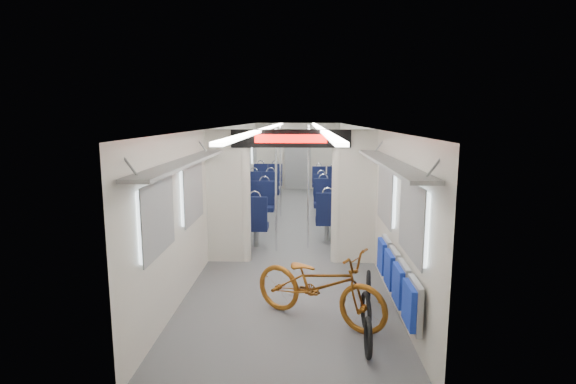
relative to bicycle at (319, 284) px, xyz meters
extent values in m
plane|color=#515456|center=(-0.41, 4.35, -0.47)|extent=(12.00, 12.00, 0.00)
cube|color=beige|center=(-1.86, 4.35, 0.68)|extent=(0.02, 12.00, 2.30)
cube|color=beige|center=(1.04, 4.35, 0.68)|extent=(0.02, 12.00, 2.30)
cube|color=beige|center=(-0.41, 10.35, 0.68)|extent=(2.90, 0.02, 2.30)
cube|color=beige|center=(-0.41, -1.65, 0.68)|extent=(2.90, 0.02, 2.30)
cube|color=silver|center=(-0.41, 4.35, 1.83)|extent=(2.90, 12.00, 0.02)
cube|color=white|center=(-0.96, 4.35, 1.80)|extent=(0.12, 11.40, 0.04)
cube|color=white|center=(0.14, 4.35, 1.80)|extent=(0.12, 11.40, 0.04)
cube|color=beige|center=(-1.54, 2.35, 0.53)|extent=(0.65, 0.18, 2.00)
cube|color=beige|center=(0.71, 2.35, 0.53)|extent=(0.65, 0.18, 2.00)
cube|color=beige|center=(-0.41, 2.35, 1.68)|extent=(2.90, 0.18, 0.30)
cylinder|color=beige|center=(-1.21, 2.35, 0.53)|extent=(0.20, 0.20, 2.00)
cylinder|color=beige|center=(0.39, 2.35, 0.53)|extent=(0.20, 0.20, 2.00)
cube|color=black|center=(-0.41, 2.24, 1.68)|extent=(2.00, 0.03, 0.30)
cube|color=#FF0C07|center=(-0.41, 2.21, 1.68)|extent=(1.20, 0.02, 0.14)
cube|color=silver|center=(-1.83, -0.45, 0.93)|extent=(0.04, 1.00, 0.75)
cube|color=silver|center=(1.01, -0.45, 0.93)|extent=(0.04, 1.00, 0.75)
cube|color=silver|center=(-1.83, 1.15, 0.93)|extent=(0.04, 1.00, 0.75)
cube|color=silver|center=(1.01, 1.15, 0.93)|extent=(0.04, 1.00, 0.75)
cube|color=silver|center=(-1.83, 3.85, 0.93)|extent=(0.04, 1.00, 0.75)
cube|color=silver|center=(1.01, 3.85, 0.93)|extent=(0.04, 1.00, 0.75)
cube|color=silver|center=(-1.83, 5.75, 0.93)|extent=(0.04, 1.00, 0.75)
cube|color=silver|center=(1.01, 5.75, 0.93)|extent=(0.04, 1.00, 0.75)
cube|color=silver|center=(-1.83, 7.65, 0.93)|extent=(0.04, 1.00, 0.75)
cube|color=silver|center=(1.01, 7.65, 0.93)|extent=(0.04, 1.00, 0.75)
cube|color=silver|center=(-1.83, 9.45, 0.93)|extent=(0.04, 1.00, 0.75)
cube|color=silver|center=(1.01, 9.45, 0.93)|extent=(0.04, 1.00, 0.75)
cube|color=gray|center=(-1.68, 0.35, 1.48)|extent=(0.30, 3.60, 0.04)
cube|color=gray|center=(0.86, 0.35, 1.48)|extent=(0.30, 3.60, 0.04)
cube|color=gray|center=(-1.68, 6.35, 1.48)|extent=(0.30, 7.60, 0.04)
cube|color=gray|center=(0.86, 6.35, 1.48)|extent=(0.30, 7.60, 0.04)
cube|color=gray|center=(-0.41, 10.29, 0.53)|extent=(0.90, 0.05, 2.00)
imported|color=#8D4E14|center=(0.00, 0.00, 0.00)|extent=(1.87, 1.47, 0.95)
cube|color=gray|center=(0.97, -0.82, 0.11)|extent=(0.06, 0.46, 0.52)
cube|color=#1128A1|center=(0.91, -0.82, 0.11)|extent=(0.06, 0.42, 0.44)
cube|color=gray|center=(0.97, -0.27, 0.11)|extent=(0.06, 0.46, 0.52)
cube|color=#1128A1|center=(0.91, -0.27, 0.11)|extent=(0.06, 0.42, 0.44)
cube|color=gray|center=(0.97, 0.28, 0.11)|extent=(0.06, 0.46, 0.52)
cube|color=#1128A1|center=(0.91, 0.28, 0.11)|extent=(0.06, 0.42, 0.44)
cube|color=gray|center=(0.97, 0.83, 0.11)|extent=(0.06, 0.46, 0.52)
cube|color=#1128A1|center=(0.91, 0.83, 0.11)|extent=(0.06, 0.42, 0.44)
torus|color=black|center=(0.49, -0.85, -0.28)|extent=(0.06, 0.45, 0.45)
torus|color=black|center=(0.55, -0.21, -0.27)|extent=(0.08, 0.46, 0.46)
torus|color=black|center=(0.68, 0.52, -0.26)|extent=(0.11, 0.48, 0.47)
cube|color=black|center=(-1.11, 3.20, -0.07)|extent=(0.47, 0.44, 0.10)
cylinder|color=gray|center=(-1.11, 3.20, -0.30)|extent=(0.10, 0.10, 0.35)
cube|color=black|center=(-1.11, 3.02, 0.26)|extent=(0.47, 0.08, 0.57)
torus|color=silver|center=(-1.11, 3.02, 0.55)|extent=(0.24, 0.03, 0.24)
cube|color=black|center=(-1.11, 4.96, -0.07)|extent=(0.47, 0.44, 0.10)
cylinder|color=gray|center=(-1.11, 4.96, -0.30)|extent=(0.10, 0.10, 0.35)
cube|color=black|center=(-1.11, 5.14, 0.26)|extent=(0.47, 0.08, 0.57)
torus|color=silver|center=(-1.11, 5.14, 0.55)|extent=(0.24, 0.03, 0.24)
cube|color=black|center=(-1.58, 3.20, -0.07)|extent=(0.47, 0.44, 0.10)
cylinder|color=gray|center=(-1.58, 3.20, -0.30)|extent=(0.10, 0.10, 0.35)
cube|color=black|center=(-1.58, 3.02, 0.26)|extent=(0.47, 0.08, 0.57)
torus|color=silver|center=(-1.58, 3.02, 0.55)|extent=(0.24, 0.03, 0.24)
cube|color=black|center=(-1.58, 4.96, -0.07)|extent=(0.47, 0.44, 0.10)
cylinder|color=gray|center=(-1.58, 4.96, -0.30)|extent=(0.10, 0.10, 0.35)
cube|color=black|center=(-1.58, 5.14, 0.26)|extent=(0.47, 0.08, 0.57)
torus|color=silver|center=(-1.58, 5.14, 0.55)|extent=(0.24, 0.03, 0.24)
cube|color=black|center=(0.29, 3.69, -0.07)|extent=(0.46, 0.43, 0.10)
cylinder|color=gray|center=(0.29, 3.69, -0.30)|extent=(0.10, 0.10, 0.35)
cube|color=black|center=(0.29, 3.52, 0.26)|extent=(0.46, 0.08, 0.57)
torus|color=silver|center=(0.29, 3.52, 0.54)|extent=(0.23, 0.03, 0.23)
cube|color=black|center=(0.29, 5.44, -0.07)|extent=(0.46, 0.43, 0.10)
cylinder|color=gray|center=(0.29, 5.44, -0.30)|extent=(0.10, 0.10, 0.35)
cube|color=black|center=(0.29, 5.62, 0.26)|extent=(0.46, 0.08, 0.57)
torus|color=silver|center=(0.29, 5.62, 0.54)|extent=(0.23, 0.03, 0.23)
cube|color=black|center=(0.76, 3.69, -0.07)|extent=(0.46, 0.43, 0.10)
cylinder|color=gray|center=(0.76, 3.69, -0.30)|extent=(0.10, 0.10, 0.35)
cube|color=black|center=(0.76, 3.52, 0.26)|extent=(0.46, 0.08, 0.57)
torus|color=silver|center=(0.76, 3.52, 0.54)|extent=(0.23, 0.03, 0.23)
cube|color=black|center=(0.76, 5.44, -0.07)|extent=(0.46, 0.43, 0.10)
cylinder|color=gray|center=(0.76, 5.44, -0.30)|extent=(0.10, 0.10, 0.35)
cube|color=black|center=(0.76, 5.62, 0.26)|extent=(0.46, 0.08, 0.57)
torus|color=silver|center=(0.76, 5.62, 0.54)|extent=(0.23, 0.03, 0.23)
cube|color=black|center=(-1.11, 7.21, -0.07)|extent=(0.46, 0.43, 0.10)
cylinder|color=gray|center=(-1.11, 7.21, -0.30)|extent=(0.10, 0.10, 0.35)
cube|color=black|center=(-1.11, 7.04, 0.26)|extent=(0.46, 0.08, 0.56)
torus|color=silver|center=(-1.11, 7.04, 0.54)|extent=(0.23, 0.03, 0.23)
cube|color=black|center=(-1.11, 8.95, -0.07)|extent=(0.46, 0.43, 0.10)
cylinder|color=gray|center=(-1.11, 8.95, -0.30)|extent=(0.10, 0.10, 0.35)
cube|color=black|center=(-1.11, 9.12, 0.26)|extent=(0.46, 0.08, 0.56)
torus|color=silver|center=(-1.11, 9.12, 0.54)|extent=(0.23, 0.03, 0.23)
cube|color=black|center=(-1.58, 7.21, -0.07)|extent=(0.46, 0.43, 0.10)
cylinder|color=gray|center=(-1.58, 7.21, -0.30)|extent=(0.10, 0.10, 0.35)
cube|color=black|center=(-1.58, 7.04, 0.26)|extent=(0.46, 0.08, 0.56)
torus|color=silver|center=(-1.58, 7.04, 0.54)|extent=(0.23, 0.03, 0.23)
cube|color=black|center=(-1.58, 8.95, -0.07)|extent=(0.46, 0.43, 0.10)
cylinder|color=gray|center=(-1.58, 8.95, -0.30)|extent=(0.10, 0.10, 0.35)
cube|color=black|center=(-1.58, 9.12, 0.26)|extent=(0.46, 0.08, 0.56)
torus|color=silver|center=(-1.58, 9.12, 0.54)|extent=(0.23, 0.03, 0.23)
cube|color=black|center=(0.29, 7.03, -0.07)|extent=(0.43, 0.40, 0.10)
cylinder|color=gray|center=(0.29, 7.03, -0.30)|extent=(0.10, 0.10, 0.35)
cube|color=black|center=(0.29, 6.87, 0.24)|extent=(0.43, 0.08, 0.52)
torus|color=silver|center=(0.29, 6.87, 0.50)|extent=(0.22, 0.03, 0.22)
cube|color=black|center=(0.29, 8.64, -0.07)|extent=(0.43, 0.40, 0.10)
cylinder|color=gray|center=(0.29, 8.64, -0.30)|extent=(0.10, 0.10, 0.35)
cube|color=black|center=(0.29, 8.80, 0.24)|extent=(0.43, 0.08, 0.52)
torus|color=silver|center=(0.29, 8.80, 0.50)|extent=(0.22, 0.03, 0.22)
cube|color=black|center=(0.76, 7.03, -0.07)|extent=(0.43, 0.40, 0.10)
cylinder|color=gray|center=(0.76, 7.03, -0.30)|extent=(0.10, 0.10, 0.35)
cube|color=black|center=(0.76, 6.87, 0.24)|extent=(0.43, 0.08, 0.52)
torus|color=silver|center=(0.76, 6.87, 0.50)|extent=(0.22, 0.03, 0.22)
cube|color=black|center=(0.76, 8.64, -0.07)|extent=(0.43, 0.40, 0.10)
cylinder|color=gray|center=(0.76, 8.64, -0.30)|extent=(0.10, 0.10, 0.35)
cube|color=black|center=(0.76, 8.80, 0.24)|extent=(0.43, 0.08, 0.52)
torus|color=silver|center=(0.76, 8.80, 0.50)|extent=(0.22, 0.03, 0.22)
cylinder|color=silver|center=(-0.71, 2.93, 0.68)|extent=(0.04, 0.04, 2.30)
cylinder|color=silver|center=(-0.11, 3.15, 0.68)|extent=(0.04, 0.04, 2.30)
cylinder|color=silver|center=(-0.78, 5.96, 0.68)|extent=(0.04, 0.04, 2.30)
cylinder|color=silver|center=(-0.08, 6.04, 0.68)|extent=(0.04, 0.04, 2.30)
camera|label=1|loc=(-0.20, -5.26, 2.04)|focal=28.00mm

